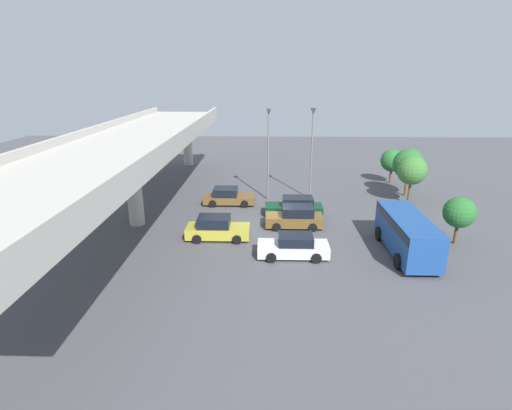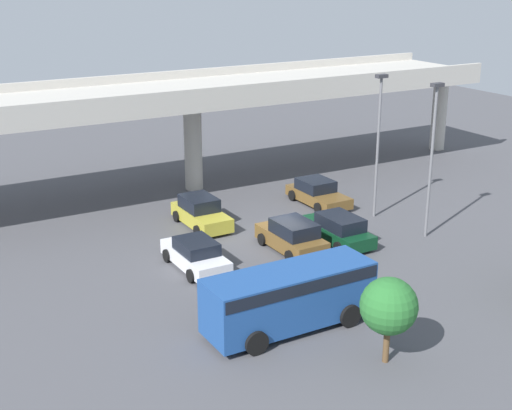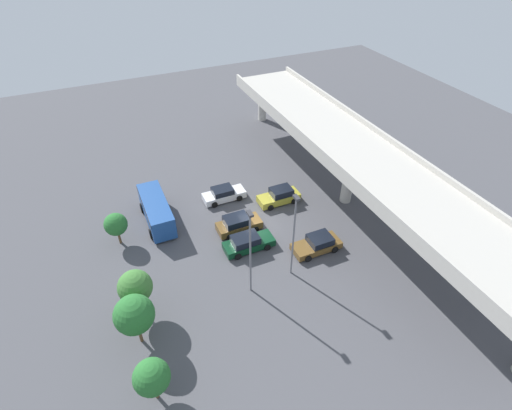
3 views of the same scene
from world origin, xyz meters
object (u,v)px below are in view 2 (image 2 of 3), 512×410
object	(u,v)px
parked_car_2	(292,237)
lamp_post_mid_lot	(432,150)
parked_car_1	(201,213)
parked_car_4	(318,193)
lamp_post_near_aisle	(378,136)
tree_front_left	(389,306)
parked_car_0	(196,255)
shuttle_bus	(290,294)
parked_car_3	(337,229)

from	to	relation	value
parked_car_2	lamp_post_mid_lot	bearing A→B (deg)	-104.24
parked_car_1	parked_car_4	bearing A→B (deg)	89.52
lamp_post_near_aisle	tree_front_left	world-z (taller)	lamp_post_near_aisle
parked_car_2	lamp_post_near_aisle	distance (m)	8.58
parked_car_1	parked_car_0	bearing A→B (deg)	-28.13
parked_car_0	shuttle_bus	bearing A→B (deg)	-174.55
parked_car_1	lamp_post_near_aisle	world-z (taller)	lamp_post_near_aisle
parked_car_0	parked_car_4	distance (m)	12.21
parked_car_4	parked_car_0	bearing A→B (deg)	-64.17
parked_car_0	parked_car_2	size ratio (longest dim) A/B	1.04
parked_car_1	parked_car_3	size ratio (longest dim) A/B	0.95
parked_car_4	shuttle_bus	distance (m)	16.44
parked_car_1	lamp_post_mid_lot	xyz separation A→B (m)	(10.07, -7.75, 4.17)
parked_car_3	lamp_post_mid_lot	xyz separation A→B (m)	(4.76, -1.76, 4.21)
parked_car_1	parked_car_2	size ratio (longest dim) A/B	1.03
lamp_post_mid_lot	tree_front_left	size ratio (longest dim) A/B	2.48
parked_car_4	parked_car_2	bearing A→B (deg)	-44.21
shuttle_bus	parked_car_0	bearing A→B (deg)	-84.55
parked_car_3	parked_car_4	distance (m)	6.55
parked_car_2	tree_front_left	world-z (taller)	tree_front_left
parked_car_0	lamp_post_near_aisle	size ratio (longest dim) A/B	0.55
parked_car_3	parked_car_1	bearing A→B (deg)	41.53
parked_car_1	parked_car_4	distance (m)	8.11
parked_car_2	parked_car_0	bearing A→B (deg)	85.27
parked_car_3	shuttle_bus	xyz separation A→B (m)	(-7.47, -6.89, 0.82)
shuttle_bus	lamp_post_near_aisle	size ratio (longest dim) A/B	0.85
tree_front_left	lamp_post_mid_lot	bearing A→B (deg)	41.25
parked_car_0	shuttle_bus	xyz separation A→B (m)	(0.72, -7.50, 0.84)
parked_car_1	lamp_post_mid_lot	size ratio (longest dim) A/B	0.54
parked_car_0	shuttle_bus	world-z (taller)	shuttle_bus
lamp_post_mid_lot	parked_car_2	bearing A→B (deg)	165.76
parked_car_3	tree_front_left	world-z (taller)	tree_front_left
parked_car_2	tree_front_left	bearing A→B (deg)	165.29
lamp_post_mid_lot	tree_front_left	bearing A→B (deg)	-138.75
shuttle_bus	lamp_post_mid_lot	xyz separation A→B (m)	(12.24, 5.13, 3.40)
shuttle_bus	tree_front_left	bearing A→B (deg)	113.15
parked_car_4	lamp_post_mid_lot	size ratio (longest dim) A/B	0.55
shuttle_bus	lamp_post_mid_lot	bearing A→B (deg)	-157.26
parked_car_2	lamp_post_near_aisle	xyz separation A→B (m)	(7.21, 2.12, 4.14)
shuttle_bus	parked_car_3	bearing A→B (deg)	-137.34
parked_car_0	tree_front_left	distance (m)	11.94
shuttle_bus	tree_front_left	world-z (taller)	tree_front_left
parked_car_4	parked_car_3	bearing A→B (deg)	-25.25
parked_car_0	parked_car_2	world-z (taller)	parked_car_2
parked_car_1	shuttle_bus	bearing A→B (deg)	-9.54
parked_car_2	parked_car_4	xyz separation A→B (m)	(5.61, 5.76, -0.09)
parked_car_2	tree_front_left	distance (m)	11.60
parked_car_3	lamp_post_near_aisle	xyz separation A→B (m)	(4.40, 2.29, 4.20)
parked_car_3	tree_front_left	distance (m)	12.47
parked_car_0	parked_car_1	xyz separation A→B (m)	(2.88, 5.39, 0.07)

